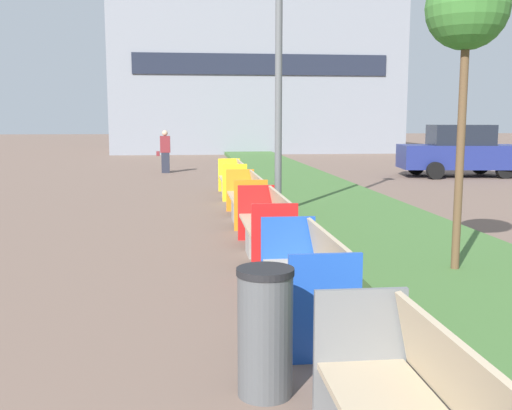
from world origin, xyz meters
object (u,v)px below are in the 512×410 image
Objects in this scene: pedestrian_walking at (165,151)px; sapling_tree_near at (467,13)px; bench_red_frame at (267,230)px; bench_blue_frame at (307,289)px; bench_orange_frame at (247,202)px; parked_car_distant at (460,151)px; bench_yellow_frame at (233,182)px; litter_bin at (265,332)px; street_lamp_post at (279,19)px.

sapling_tree_near is at bearing -75.41° from pedestrian_walking.
sapling_tree_near is at bearing -40.28° from bench_red_frame.
sapling_tree_near reaches higher than bench_blue_frame.
bench_orange_frame is 12.11m from parked_car_distant.
sapling_tree_near is (2.15, -8.95, 2.91)m from bench_yellow_frame.
sapling_tree_near is (2.75, 2.82, 2.80)m from litter_bin.
bench_red_frame is at bearing -89.99° from bench_yellow_frame.
bench_red_frame is at bearing -101.46° from street_lamp_post.
bench_red_frame is 4.05m from sapling_tree_near.
bench_yellow_frame is 5.50m from street_lamp_post.
bench_orange_frame is (0.01, 6.38, 0.01)m from bench_blue_frame.
bench_red_frame is 1.04× the size of bench_yellow_frame.
litter_bin reaches higher than bench_orange_frame.
litter_bin is at bearing -111.27° from parked_car_distant.
bench_blue_frame and bench_red_frame have the same top height.
bench_blue_frame is 17.82m from pedestrian_walking.
bench_orange_frame is 6.19m from sapling_tree_near.
sapling_tree_near is at bearing -107.29° from parked_car_distant.
bench_yellow_frame is (0.00, 10.30, 0.01)m from bench_blue_frame.
bench_blue_frame is 7.17m from street_lamp_post.
pedestrian_walking is at bearing 96.77° from bench_blue_frame.
pedestrian_walking reaches higher than litter_bin.
pedestrian_walking is at bearing 104.59° from sapling_tree_near.
parked_car_distant reaches higher than pedestrian_walking.
bench_blue_frame is 3.17m from bench_red_frame.
pedestrian_walking is 10.95m from parked_car_distant.
bench_red_frame is 14.68m from pedestrian_walking.
bench_red_frame is at bearing 139.72° from sapling_tree_near.
parked_car_distant reaches higher than bench_orange_frame.
litter_bin is at bearing -134.31° from sapling_tree_near.
parked_car_distant is at bearing 45.34° from bench_orange_frame.
parked_car_distant reaches higher than bench_red_frame.
street_lamp_post reaches higher than bench_yellow_frame.
street_lamp_post is 1.63× the size of parked_car_distant.
sapling_tree_near reaches higher than bench_yellow_frame.
bench_orange_frame is 0.55× the size of parked_car_distant.
bench_red_frame is 0.52× the size of parked_car_distant.
bench_orange_frame is 2.52× the size of litter_bin.
bench_orange_frame is 0.34× the size of street_lamp_post.
bench_yellow_frame is 1.35× the size of pedestrian_walking.
litter_bin is (-0.60, -11.77, 0.11)m from bench_yellow_frame.
bench_yellow_frame is (-0.00, 3.92, -0.01)m from bench_orange_frame.
bench_blue_frame is at bearing -95.68° from street_lamp_post.
litter_bin is at bearing -92.93° from bench_yellow_frame.
litter_bin is at bearing -112.21° from bench_blue_frame.
sapling_tree_near is (1.54, -4.83, -0.68)m from street_lamp_post.
parked_car_distant is (8.50, 8.60, 0.54)m from bench_orange_frame.
pedestrian_walking reaches higher than bench_red_frame.
bench_yellow_frame is 0.31× the size of street_lamp_post.
bench_red_frame is 0.60× the size of sapling_tree_near.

